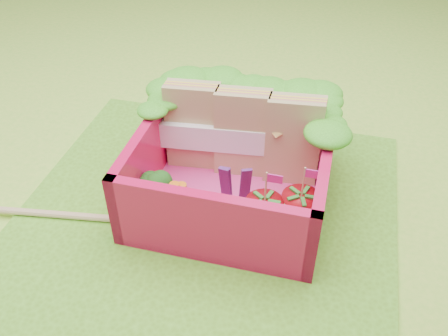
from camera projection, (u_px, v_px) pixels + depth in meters
ground at (205, 221)px, 3.49m from camera, size 14.00×14.00×0.00m
placemat at (205, 219)px, 3.48m from camera, size 2.60×2.60×0.03m
bento_floor at (233, 193)px, 3.63m from camera, size 1.30×1.30×0.05m
bento_box at (234, 167)px, 3.47m from camera, size 1.30×1.30×0.55m
lettuce_ruffle at (250, 92)px, 3.62m from camera, size 1.43×0.76×0.11m
sandwich_stack at (243, 134)px, 3.60m from camera, size 1.24×0.30×0.68m
broccoli at (152, 187)px, 3.37m from camera, size 0.34×0.34×0.26m
carrot_sticks at (179, 199)px, 3.35m from camera, size 0.11×0.09×0.27m
purple_wedges at (232, 186)px, 3.37m from camera, size 0.20×0.06×0.38m
strawberry_left at (264, 215)px, 3.24m from camera, size 0.25×0.25×0.49m
strawberry_right at (300, 210)px, 3.27m from camera, size 0.26×0.26×0.50m
snap_peas at (283, 222)px, 3.33m from camera, size 0.61×0.47×0.05m
chopsticks at (43, 213)px, 3.47m from camera, size 2.19×0.37×0.05m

